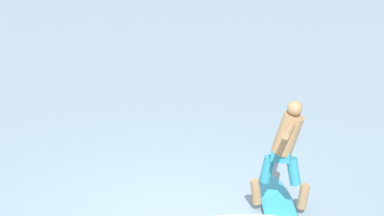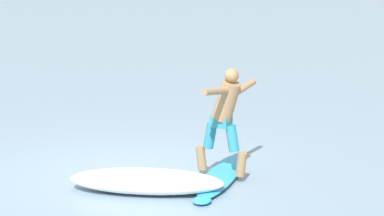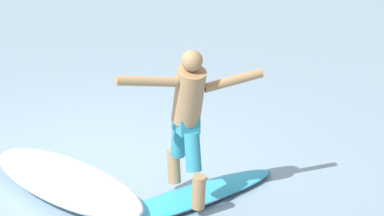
{
  "view_description": "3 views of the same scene",
  "coord_description": "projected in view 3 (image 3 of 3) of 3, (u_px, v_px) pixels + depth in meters",
  "views": [
    {
      "loc": [
        -6.36,
        -8.91,
        5.72
      ],
      "look_at": [
        0.76,
        0.66,
        1.25
      ],
      "focal_mm": 85.0,
      "sensor_mm": 36.0,
      "label": 1
    },
    {
      "loc": [
        -3.18,
        -12.32,
        3.94
      ],
      "look_at": [
        1.15,
        0.24,
        0.86
      ],
      "focal_mm": 85.0,
      "sensor_mm": 36.0,
      "label": 2
    },
    {
      "loc": [
        3.94,
        -8.35,
        4.03
      ],
      "look_at": [
        1.03,
        0.31,
        0.65
      ],
      "focal_mm": 85.0,
      "sensor_mm": 36.0,
      "label": 3
    }
  ],
  "objects": [
    {
      "name": "ground_plane",
      "position": [
        94.0,
        162.0,
        10.0
      ],
      "size": [
        200.0,
        200.0,
        0.0
      ],
      "primitive_type": "plane",
      "color": "#758FA2"
    },
    {
      "name": "surfboard",
      "position": [
        183.0,
        200.0,
        9.01
      ],
      "size": [
        1.63,
        2.2,
        0.22
      ],
      "color": "#2D9ECB",
      "rests_on": "ground"
    },
    {
      "name": "surfer",
      "position": [
        188.0,
        113.0,
        8.66
      ],
      "size": [
        1.17,
        1.03,
        1.55
      ],
      "color": "#98744D",
      "rests_on": "surfboard"
    },
    {
      "name": "wave_foam_at_tail",
      "position": [
        67.0,
        182.0,
        9.14
      ],
      "size": [
        2.24,
        1.6,
        0.31
      ],
      "color": "white",
      "rests_on": "ground"
    }
  ]
}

